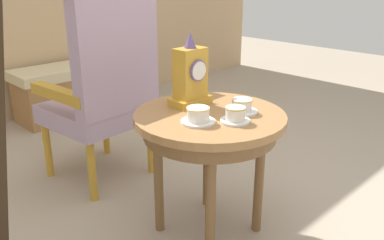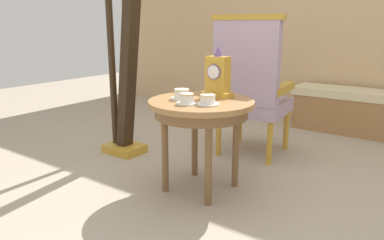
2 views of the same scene
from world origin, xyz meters
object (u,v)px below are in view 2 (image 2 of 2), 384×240
at_px(harp, 124,68).
at_px(mantel_clock, 218,77).
at_px(side_table, 201,112).
at_px(teacup_left, 182,95).
at_px(window_bench, 353,111).
at_px(armchair, 251,86).
at_px(teacup_center, 208,100).
at_px(teacup_right, 187,99).

bearing_deg(harp, mantel_clock, -4.17).
distance_m(side_table, teacup_left, 0.17).
xyz_separation_m(harp, window_bench, (1.41, 1.78, -0.50)).
distance_m(mantel_clock, window_bench, 1.98).
relative_size(mantel_clock, harp, 0.19).
bearing_deg(armchair, teacup_center, -80.21).
distance_m(armchair, window_bench, 1.39).
distance_m(mantel_clock, armchair, 0.64).
xyz_separation_m(teacup_center, window_bench, (0.39, 2.09, -0.41)).
distance_m(side_table, window_bench, 2.08).
bearing_deg(teacup_center, armchair, 99.79).
xyz_separation_m(side_table, teacup_right, (-0.00, -0.15, 0.11)).
distance_m(armchair, harp, 1.03).
height_order(teacup_left, teacup_right, same).
relative_size(teacup_right, window_bench, 0.11).
height_order(teacup_right, harp, harp).
bearing_deg(teacup_left, harp, 161.46).
bearing_deg(window_bench, teacup_left, -106.94).
height_order(side_table, teacup_left, teacup_left).
height_order(teacup_right, mantel_clock, mantel_clock).
xyz_separation_m(teacup_left, mantel_clock, (0.15, 0.20, 0.10)).
distance_m(teacup_center, harp, 1.06).
bearing_deg(window_bench, teacup_center, -100.66).
bearing_deg(side_table, teacup_center, -40.02).
bearing_deg(teacup_left, side_table, 20.98).
height_order(side_table, window_bench, side_table).
bearing_deg(harp, teacup_right, -22.10).
bearing_deg(teacup_center, harp, 163.07).
distance_m(teacup_left, window_bench, 2.18).
bearing_deg(window_bench, armchair, -113.74).
xyz_separation_m(teacup_right, harp, (-0.90, 0.37, 0.09)).
distance_m(side_table, teacup_right, 0.18).
relative_size(teacup_left, mantel_clock, 0.43).
xyz_separation_m(mantel_clock, armchair, (-0.07, 0.62, -0.15)).
relative_size(side_table, mantel_clock, 2.01).
distance_m(side_table, mantel_clock, 0.26).
bearing_deg(mantel_clock, teacup_center, -71.29).
bearing_deg(side_table, armchair, 92.92).
height_order(harp, window_bench, harp).
height_order(armchair, harp, harp).
height_order(side_table, armchair, armchair).
relative_size(teacup_right, mantel_clock, 0.38).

